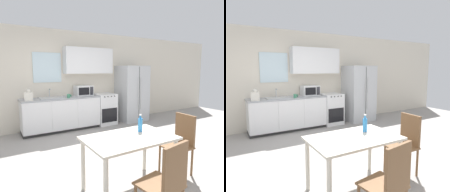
{
  "view_description": "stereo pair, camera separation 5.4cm",
  "coord_description": "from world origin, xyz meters",
  "views": [
    {
      "loc": [
        -1.76,
        -3.09,
        1.62
      ],
      "look_at": [
        0.45,
        0.6,
        1.05
      ],
      "focal_mm": 32.0,
      "sensor_mm": 36.0,
      "label": 1
    },
    {
      "loc": [
        -1.71,
        -3.12,
        1.62
      ],
      "look_at": [
        0.45,
        0.6,
        1.05
      ],
      "focal_mm": 32.0,
      "sensor_mm": 36.0,
      "label": 2
    }
  ],
  "objects": [
    {
      "name": "dining_chair_side",
      "position": [
        0.71,
        -1.07,
        0.54
      ],
      "size": [
        0.41,
        0.41,
        0.93
      ],
      "rotation": [
        0.0,
        0.0,
        1.54
      ],
      "color": "brown",
      "rests_on": "ground_plane"
    },
    {
      "name": "refrigerator",
      "position": [
        2.05,
        2.02,
        0.87
      ],
      "size": [
        0.87,
        0.79,
        1.74
      ],
      "color": "silver",
      "rests_on": "ground_plane"
    },
    {
      "name": "kitchen_counter",
      "position": [
        -0.23,
        2.08,
        0.45
      ],
      "size": [
        2.03,
        0.64,
        0.89
      ],
      "color": "#333333",
      "rests_on": "ground_plane"
    },
    {
      "name": "dining_table",
      "position": [
        -0.26,
        -1.04,
        0.63
      ],
      "size": [
        1.18,
        0.75,
        0.74
      ],
      "color": "beige",
      "rests_on": "ground_plane"
    },
    {
      "name": "wall_back",
      "position": [
        0.09,
        2.4,
        1.43
      ],
      "size": [
        12.0,
        0.38,
        2.7
      ],
      "color": "beige",
      "rests_on": "ground_plane"
    },
    {
      "name": "microwave",
      "position": [
        0.45,
        2.17,
        1.03
      ],
      "size": [
        0.48,
        0.38,
        0.28
      ],
      "color": "silver",
      "rests_on": "kitchen_counter"
    },
    {
      "name": "ground_plane",
      "position": [
        0.0,
        0.0,
        0.0
      ],
      "size": [
        12.0,
        12.0,
        0.0
      ],
      "primitive_type": "plane",
      "color": "gray"
    },
    {
      "name": "kitchen_sink",
      "position": [
        -0.49,
        2.09,
        0.9
      ],
      "size": [
        0.59,
        0.42,
        0.24
      ],
      "color": "#B7BABC",
      "rests_on": "kitchen_counter"
    },
    {
      "name": "coffee_mug",
      "position": [
        -0.08,
        1.91,
        0.94
      ],
      "size": [
        0.11,
        0.08,
        0.1
      ],
      "color": "#3F8C66",
      "rests_on": "kitchen_counter"
    },
    {
      "name": "drink_bottle",
      "position": [
        0.01,
        -0.93,
        0.84
      ],
      "size": [
        0.06,
        0.06,
        0.25
      ],
      "color": "#338CD8",
      "rests_on": "dining_table"
    },
    {
      "name": "oven_range",
      "position": [
        1.07,
        2.08,
        0.46
      ],
      "size": [
        0.58,
        0.65,
        0.91
      ],
      "color": "white",
      "rests_on": "ground_plane"
    },
    {
      "name": "grocery_bag_0",
      "position": [
        -1.06,
        1.89,
        1.01
      ],
      "size": [
        0.21,
        0.18,
        0.28
      ],
      "rotation": [
        0.0,
        0.0,
        -0.14
      ],
      "color": "silver",
      "rests_on": "kitchen_counter"
    },
    {
      "name": "dining_chair_near",
      "position": [
        -0.34,
        -1.79,
        0.54
      ],
      "size": [
        0.45,
        0.45,
        0.93
      ],
      "rotation": [
        0.0,
        0.0,
        0.14
      ],
      "color": "brown",
      "rests_on": "ground_plane"
    }
  ]
}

